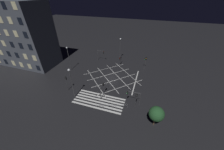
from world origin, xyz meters
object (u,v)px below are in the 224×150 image
Objects in this scene: traffic_light_median_north at (120,59)px; traffic_light_ne_main at (145,61)px; street_lamp_east at (70,77)px; traffic_light_median_south at (102,87)px; street_lamp_west at (120,44)px; traffic_light_sw_cross at (66,81)px; street_lamp_far at (68,54)px; traffic_light_se_cross at (136,97)px; street_tree_near at (157,114)px; traffic_light_se_main at (133,95)px; traffic_light_ne_cross at (146,60)px; traffic_light_nw_main at (101,53)px.

traffic_light_median_north is 0.90× the size of traffic_light_ne_main.
traffic_light_median_north is 21.12m from street_lamp_east.
traffic_light_median_south is 21.74m from street_lamp_west.
street_lamp_far reaches higher than traffic_light_sw_cross.
traffic_light_median_south is at bearing 83.26° from traffic_light_se_cross.
traffic_light_median_north is at bearing 5.11° from traffic_light_ne_main.
street_lamp_far is (-23.57, 9.83, 2.88)m from traffic_light_se_cross.
traffic_light_ne_main is (8.74, 17.83, 0.02)m from traffic_light_median_south.
street_lamp_east is 1.77× the size of street_tree_near.
street_lamp_east is 19.88m from street_tree_near.
street_tree_near is at bearing -109.87° from traffic_light_median_south.
traffic_light_se_main is at bearing -22.01° from street_lamp_far.
traffic_light_se_cross is at bearing 24.82° from traffic_light_median_north.
traffic_light_median_south is 13.75m from street_tree_near.
traffic_light_se_cross reaches higher than traffic_light_median_north.
traffic_light_se_cross is at bearing 139.94° from street_tree_near.
traffic_light_se_main is at bearing 140.47° from street_tree_near.
traffic_light_ne_main reaches higher than traffic_light_median_north.
traffic_light_ne_cross is 0.92× the size of street_tree_near.
traffic_light_ne_main is at bearing -20.11° from street_lamp_west.
traffic_light_ne_main is 25.77m from street_lamp_east.
traffic_light_sw_cross reaches higher than traffic_light_ne_cross.
traffic_light_se_main is 1.09m from traffic_light_se_cross.
traffic_light_median_north is 8.85m from traffic_light_ne_cross.
street_lamp_west is at bearing -21.67° from traffic_light_sw_cross.
traffic_light_ne_main is at bearing -26.11° from traffic_light_median_south.
street_lamp_west is at bearing -111.27° from traffic_light_ne_cross.
traffic_light_se_cross is 1.15× the size of traffic_light_median_north.
street_lamp_east is (1.08, -20.90, 3.22)m from traffic_light_nw_main.
traffic_light_ne_main is at bearing -45.16° from traffic_light_sw_cross.
traffic_light_nw_main is 16.75m from traffic_light_ne_cross.
traffic_light_ne_main is 11.02m from street_lamp_west.
traffic_light_sw_cross is at bearing 88.76° from traffic_light_se_cross.
street_lamp_west reaches higher than traffic_light_sw_cross.
street_lamp_far is at bearing -137.89° from street_lamp_west.
traffic_light_ne_cross is (0.30, -0.34, 0.31)m from traffic_light_ne_main.
traffic_light_nw_main is 0.49× the size of street_lamp_west.
traffic_light_se_main is 17.52m from traffic_light_sw_cross.
traffic_light_nw_main is 8.02m from traffic_light_median_north.
street_lamp_west is at bearing 25.00° from traffic_light_nw_main.
traffic_light_ne_cross is at bearing -1.44° from traffic_light_se_cross.
street_tree_near reaches higher than traffic_light_sw_cross.
street_lamp_east reaches higher than traffic_light_se_main.
traffic_light_nw_main is at bearing 22.78° from traffic_light_median_south.
street_tree_near reaches higher than traffic_light_se_cross.
traffic_light_se_main reaches higher than traffic_light_median_north.
traffic_light_nw_main is at bearing -1.70° from traffic_light_ne_main.
traffic_light_median_south is at bearing -86.41° from traffic_light_sw_cross.
street_lamp_far is at bearing -22.01° from traffic_light_se_main.
street_lamp_west is at bearing -20.11° from traffic_light_ne_main.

